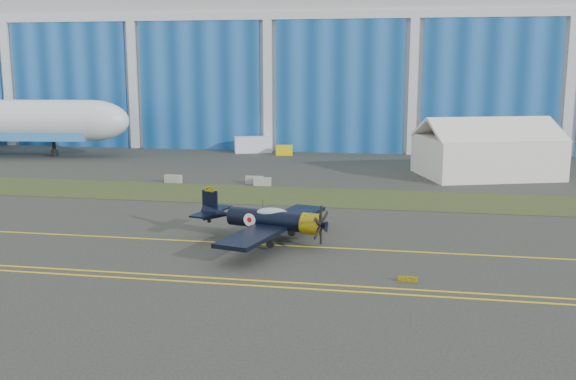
% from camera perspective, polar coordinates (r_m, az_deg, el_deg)
% --- Properties ---
extents(ground, '(260.00, 260.00, 0.00)m').
position_cam_1_polar(ground, '(59.18, -11.64, -2.77)').
color(ground, '#363831').
rests_on(ground, ground).
extents(grass_median, '(260.00, 10.00, 0.02)m').
position_cam_1_polar(grass_median, '(72.04, -7.51, -0.22)').
color(grass_median, '#475128').
rests_on(grass_median, ground).
extents(hangar, '(220.00, 45.70, 30.00)m').
position_cam_1_polar(hangar, '(126.98, 0.45, 11.34)').
color(hangar, silver).
rests_on(hangar, ground).
extents(taxiway_centreline, '(200.00, 0.20, 0.02)m').
position_cam_1_polar(taxiway_centreline, '(54.72, -13.59, -3.95)').
color(taxiway_centreline, yellow).
rests_on(taxiway_centreline, ground).
extents(edge_line_near, '(80.00, 0.20, 0.02)m').
position_cam_1_polar(edge_line_near, '(46.55, -18.33, -6.79)').
color(edge_line_near, yellow).
rests_on(edge_line_near, ground).
extents(edge_line_far, '(80.00, 0.20, 0.02)m').
position_cam_1_polar(edge_line_far, '(47.39, -17.76, -6.45)').
color(edge_line_far, yellow).
rests_on(edge_line_far, ground).
extents(guard_board_right, '(1.20, 0.15, 0.35)m').
position_cam_1_polar(guard_board_right, '(43.41, 10.10, -7.44)').
color(guard_board_right, yellow).
rests_on(guard_board_right, ground).
extents(warbird, '(14.96, 16.73, 4.24)m').
position_cam_1_polar(warbird, '(51.46, -1.80, -2.49)').
color(warbird, black).
rests_on(warbird, ground).
extents(tent, '(18.43, 15.82, 7.24)m').
position_cam_1_polar(tent, '(85.00, 16.51, 3.55)').
color(tent, white).
rests_on(tent, ground).
extents(shipping_container, '(6.04, 3.93, 2.43)m').
position_cam_1_polar(shipping_container, '(103.71, -2.97, 3.86)').
color(shipping_container, white).
rests_on(shipping_container, ground).
extents(tug, '(2.71, 1.96, 1.45)m').
position_cam_1_polar(tug, '(100.84, -0.32, 3.39)').
color(tug, yellow).
rests_on(tug, ground).
extents(barrier_a, '(2.05, 0.80, 0.90)m').
position_cam_1_polar(barrier_a, '(78.49, -9.69, 0.93)').
color(barrier_a, gray).
rests_on(barrier_a, ground).
extents(barrier_b, '(2.02, 0.67, 0.90)m').
position_cam_1_polar(barrier_b, '(76.64, -2.86, 0.84)').
color(barrier_b, '#909599').
rests_on(barrier_b, ground).
extents(barrier_c, '(2.07, 0.89, 0.90)m').
position_cam_1_polar(barrier_c, '(75.55, -2.18, 0.70)').
color(barrier_c, gray).
rests_on(barrier_c, ground).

